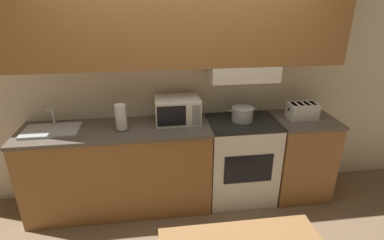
{
  "coord_description": "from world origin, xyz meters",
  "views": [
    {
      "loc": [
        -0.29,
        -3.05,
        2.13
      ],
      "look_at": [
        0.05,
        -0.54,
        1.07
      ],
      "focal_mm": 28.0,
      "sensor_mm": 36.0,
      "label": 1
    }
  ],
  "objects_px": {
    "microwave": "(177,110)",
    "toaster": "(302,111)",
    "paper_towel_roll": "(121,117)",
    "cooking_pot": "(242,113)",
    "stove_range": "(240,160)",
    "sink_basin": "(51,130)"
  },
  "relations": [
    {
      "from": "cooking_pot",
      "to": "toaster",
      "type": "relative_size",
      "value": 0.99
    },
    {
      "from": "cooking_pot",
      "to": "paper_towel_roll",
      "type": "relative_size",
      "value": 1.21
    },
    {
      "from": "stove_range",
      "to": "cooking_pot",
      "type": "distance_m",
      "value": 0.54
    },
    {
      "from": "stove_range",
      "to": "cooking_pot",
      "type": "bearing_deg",
      "value": 120.13
    },
    {
      "from": "sink_basin",
      "to": "paper_towel_roll",
      "type": "bearing_deg",
      "value": -3.43
    },
    {
      "from": "microwave",
      "to": "paper_towel_roll",
      "type": "bearing_deg",
      "value": -167.35
    },
    {
      "from": "microwave",
      "to": "toaster",
      "type": "bearing_deg",
      "value": -3.38
    },
    {
      "from": "toaster",
      "to": "paper_towel_roll",
      "type": "distance_m",
      "value": 1.87
    },
    {
      "from": "stove_range",
      "to": "microwave",
      "type": "bearing_deg",
      "value": 173.52
    },
    {
      "from": "cooking_pot",
      "to": "paper_towel_roll",
      "type": "distance_m",
      "value": 1.23
    },
    {
      "from": "cooking_pot",
      "to": "microwave",
      "type": "xyz_separation_m",
      "value": [
        -0.67,
        0.06,
        0.05
      ]
    },
    {
      "from": "paper_towel_roll",
      "to": "stove_range",
      "type": "bearing_deg",
      "value": 2.23
    },
    {
      "from": "stove_range",
      "to": "toaster",
      "type": "relative_size",
      "value": 2.98
    },
    {
      "from": "microwave",
      "to": "paper_towel_roll",
      "type": "relative_size",
      "value": 1.77
    },
    {
      "from": "toaster",
      "to": "paper_towel_roll",
      "type": "xyz_separation_m",
      "value": [
        -1.87,
        -0.05,
        0.04
      ]
    },
    {
      "from": "stove_range",
      "to": "microwave",
      "type": "height_order",
      "value": "microwave"
    },
    {
      "from": "toaster",
      "to": "sink_basin",
      "type": "xyz_separation_m",
      "value": [
        -2.54,
        -0.01,
        -0.07
      ]
    },
    {
      "from": "stove_range",
      "to": "sink_basin",
      "type": "distance_m",
      "value": 1.96
    },
    {
      "from": "cooking_pot",
      "to": "toaster",
      "type": "xyz_separation_m",
      "value": [
        0.65,
        -0.02,
        0.0
      ]
    },
    {
      "from": "toaster",
      "to": "cooking_pot",
      "type": "bearing_deg",
      "value": 178.61
    },
    {
      "from": "stove_range",
      "to": "microwave",
      "type": "xyz_separation_m",
      "value": [
        -0.68,
        0.08,
        0.59
      ]
    },
    {
      "from": "cooking_pot",
      "to": "microwave",
      "type": "bearing_deg",
      "value": 174.7
    }
  ]
}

